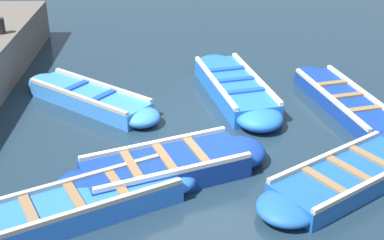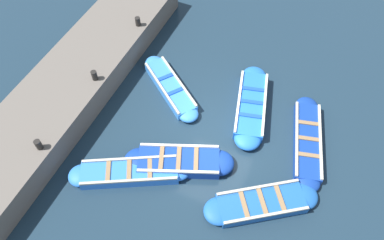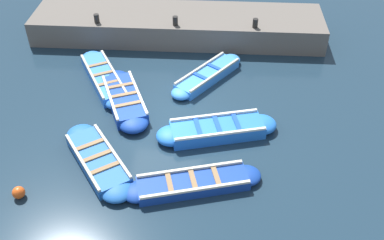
{
  "view_description": "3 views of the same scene",
  "coord_description": "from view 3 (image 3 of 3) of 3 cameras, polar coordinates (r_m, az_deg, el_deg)",
  "views": [
    {
      "loc": [
        -0.37,
        -8.51,
        4.78
      ],
      "look_at": [
        -0.29,
        -0.18,
        0.44
      ],
      "focal_mm": 50.0,
      "sensor_mm": 36.0,
      "label": 1
    },
    {
      "loc": [
        2.03,
        -6.43,
        10.69
      ],
      "look_at": [
        -0.94,
        0.14,
        0.45
      ],
      "focal_mm": 35.0,
      "sensor_mm": 36.0,
      "label": 2
    },
    {
      "loc": [
        10.99,
        1.62,
        9.02
      ],
      "look_at": [
        0.34,
        0.95,
        0.3
      ],
      "focal_mm": 42.0,
      "sensor_mm": 36.0,
      "label": 3
    }
  ],
  "objects": [
    {
      "name": "bollard_mid_south",
      "position": [
        17.46,
        8.04,
        12.08
      ],
      "size": [
        0.2,
        0.2,
        0.35
      ],
      "primitive_type": "cylinder",
      "color": "black",
      "rests_on": "quay_wall"
    },
    {
      "name": "bollard_north",
      "position": [
        18.01,
        -12.01,
        12.5
      ],
      "size": [
        0.2,
        0.2,
        0.35
      ],
      "primitive_type": "cylinder",
      "color": "black",
      "rests_on": "quay_wall"
    },
    {
      "name": "quay_wall",
      "position": [
        18.63,
        -1.81,
        11.97
      ],
      "size": [
        2.61,
        11.57,
        0.98
      ],
      "color": "#605951",
      "rests_on": "ground"
    },
    {
      "name": "boat_broadside",
      "position": [
        16.02,
        1.97,
        5.66
      ],
      "size": [
        3.23,
        2.66,
        0.39
      ],
      "color": "#3884E0",
      "rests_on": "ground"
    },
    {
      "name": "boat_stern_in",
      "position": [
        12.08,
        0.12,
        -8.04
      ],
      "size": [
        1.72,
        3.84,
        0.35
      ],
      "color": "navy",
      "rests_on": "ground"
    },
    {
      "name": "bollard_mid_north",
      "position": [
        17.48,
        -2.14,
        12.48
      ],
      "size": [
        0.2,
        0.2,
        0.35
      ],
      "primitive_type": "cylinder",
      "color": "black",
      "rests_on": "quay_wall"
    },
    {
      "name": "buoy_orange_near",
      "position": [
        12.67,
        -21.16,
        -8.59
      ],
      "size": [
        0.33,
        0.33,
        0.33
      ],
      "primitive_type": "sphere",
      "color": "#E05119",
      "rests_on": "ground"
    },
    {
      "name": "ground_plane",
      "position": [
        14.31,
        -3.71,
        0.06
      ],
      "size": [
        120.0,
        120.0,
        0.0
      ],
      "primitive_type": "plane",
      "color": "#1C303F"
    },
    {
      "name": "boat_inner_gap",
      "position": [
        12.95,
        -11.86,
        -5.01
      ],
      "size": [
        3.39,
        2.74,
        0.37
      ],
      "color": "#1E59AD",
      "rests_on": "ground"
    },
    {
      "name": "boat_far_corner",
      "position": [
        16.17,
        -11.19,
        5.27
      ],
      "size": [
        3.74,
        2.49,
        0.41
      ],
      "color": "blue",
      "rests_on": "ground"
    },
    {
      "name": "boat_near_quay",
      "position": [
        13.61,
        3.21,
        -1.25
      ],
      "size": [
        1.8,
        3.83,
        0.45
      ],
      "color": "blue",
      "rests_on": "ground"
    },
    {
      "name": "boat_outer_right",
      "position": [
        14.97,
        -8.57,
        2.59
      ],
      "size": [
        3.61,
        2.2,
        0.44
      ],
      "color": "navy",
      "rests_on": "ground"
    }
  ]
}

